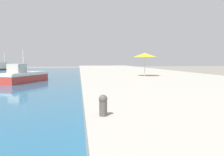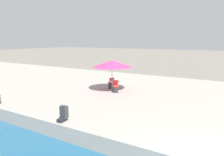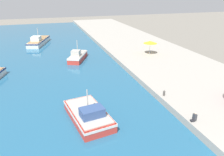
% 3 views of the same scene
% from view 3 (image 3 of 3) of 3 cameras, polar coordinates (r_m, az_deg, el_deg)
% --- Properties ---
extents(quay_promenade, '(16.00, 90.00, 0.79)m').
position_cam_3_polar(quay_promenade, '(50.12, 6.60, 8.36)').
color(quay_promenade, '#A39E93').
rests_on(quay_promenade, ground_plane).
extents(fishing_boat_near, '(4.21, 7.03, 3.32)m').
position_cam_3_polar(fishing_boat_near, '(22.13, -6.16, -9.42)').
color(fishing_boat_near, red).
rests_on(fishing_boat_near, water_basin).
extents(fishing_boat_far, '(4.64, 6.72, 3.67)m').
position_cam_3_polar(fishing_boat_far, '(41.02, -8.96, 5.66)').
color(fishing_boat_far, red).
rests_on(fishing_boat_far, water_basin).
extents(fishing_boat_distant, '(5.59, 10.21, 3.83)m').
position_cam_3_polar(fishing_boat_distant, '(55.54, -18.63, 9.14)').
color(fishing_boat_distant, silver).
rests_on(fishing_boat_distant, water_basin).
extents(cafe_umbrella_white, '(2.54, 2.54, 2.52)m').
position_cam_3_polar(cafe_umbrella_white, '(41.83, 9.96, 9.20)').
color(cafe_umbrella_white, '#B7B7B7').
rests_on(cafe_umbrella_white, quay_promenade).
extents(person_at_quay, '(0.52, 0.36, 0.96)m').
position_cam_3_polar(person_at_quay, '(21.98, 20.71, -9.56)').
color(person_at_quay, '#232328').
rests_on(person_at_quay, quay_promenade).
extents(mooring_bollard, '(0.26, 0.26, 0.65)m').
position_cam_3_polar(mooring_bollard, '(25.96, 13.45, -3.81)').
color(mooring_bollard, '#4C4742').
rests_on(mooring_bollard, quay_promenade).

